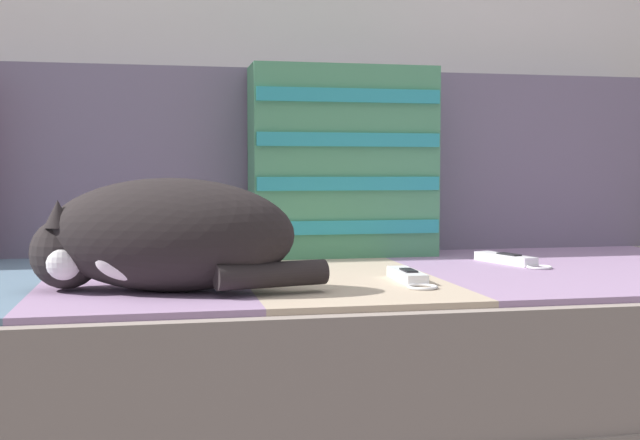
{
  "coord_description": "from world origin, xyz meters",
  "views": [
    {
      "loc": [
        -0.15,
        -1.4,
        0.54
      ],
      "look_at": [
        0.14,
        0.02,
        0.45
      ],
      "focal_mm": 45.0,
      "sensor_mm": 36.0,
      "label": 1
    }
  ],
  "objects": [
    {
      "name": "sleeping_cat",
      "position": [
        -0.14,
        -0.13,
        0.43
      ],
      "size": [
        0.46,
        0.27,
        0.18
      ],
      "color": "black",
      "rests_on": "couch"
    },
    {
      "name": "game_remote_far",
      "position": [
        0.55,
        0.12,
        0.36
      ],
      "size": [
        0.1,
        0.21,
        0.02
      ],
      "color": "white",
      "rests_on": "couch"
    },
    {
      "name": "sofa_backrest",
      "position": [
        0.0,
        0.48,
        0.56
      ],
      "size": [
        2.13,
        0.14,
        0.42
      ],
      "color": "slate",
      "rests_on": "couch"
    },
    {
      "name": "game_remote_near",
      "position": [
        0.28,
        -0.09,
        0.36
      ],
      "size": [
        0.05,
        0.19,
        0.02
      ],
      "color": "white",
      "rests_on": "couch"
    },
    {
      "name": "couch",
      "position": [
        -0.0,
        0.1,
        0.17
      ],
      "size": [
        2.17,
        0.9,
        0.35
      ],
      "color": "gray",
      "rests_on": "ground_plane"
    },
    {
      "name": "throw_pillow_striped",
      "position": [
        0.26,
        0.33,
        0.56
      ],
      "size": [
        0.41,
        0.14,
        0.42
      ],
      "color": "#4C9366",
      "rests_on": "couch"
    }
  ]
}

